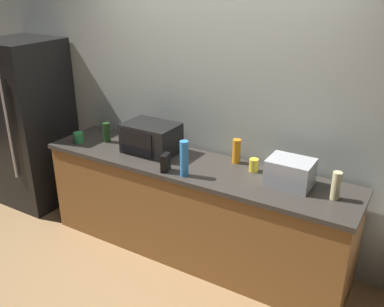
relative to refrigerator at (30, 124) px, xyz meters
name	(u,v)px	position (x,y,z in m)	size (l,w,h in m)	color
ground_plane	(168,275)	(2.05, -0.40, -0.90)	(8.00, 8.00, 0.00)	#A87F51
back_wall	(216,102)	(2.05, 0.41, 0.45)	(6.40, 0.10, 2.70)	#9EA399
counter_run	(192,210)	(2.05, 0.00, -0.45)	(2.84, 0.64, 0.90)	brown
refrigerator	(30,124)	(0.00, 0.00, 0.00)	(0.72, 0.73, 1.80)	black
microwave	(151,138)	(1.59, 0.05, 0.13)	(0.48, 0.35, 0.27)	black
toaster_oven	(290,172)	(2.89, 0.06, 0.10)	(0.34, 0.26, 0.21)	#B7BABF
cordless_phone	(166,163)	(1.93, -0.23, 0.07)	(0.05, 0.11, 0.15)	black
bottle_wine	(107,132)	(1.07, 0.03, 0.09)	(0.07, 0.07, 0.19)	#1E3F19
bottle_spray_cleaner	(184,159)	(2.11, -0.22, 0.15)	(0.07, 0.07, 0.30)	#338CE5
bottle_hand_soap	(336,186)	(3.25, 0.01, 0.11)	(0.07, 0.07, 0.21)	beige
bottle_dish_soap	(237,151)	(2.36, 0.23, 0.11)	(0.07, 0.07, 0.21)	orange
mug_green	(79,137)	(0.85, -0.12, 0.05)	(0.09, 0.09, 0.10)	#2D8C47
mug_yellow	(254,165)	(2.56, 0.14, 0.05)	(0.08, 0.08, 0.11)	yellow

